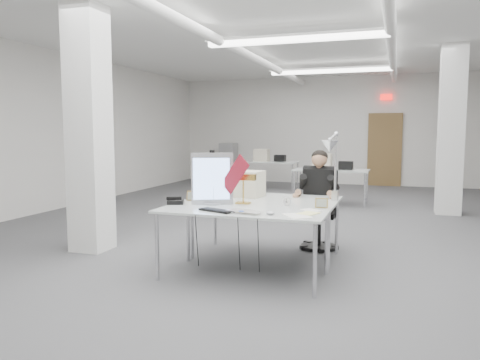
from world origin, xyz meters
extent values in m
cube|color=#48484A|center=(0.00, 0.00, -0.01)|extent=(10.00, 14.00, 0.02)
cube|color=white|center=(0.00, 0.00, 3.21)|extent=(10.00, 14.00, 0.02)
cube|color=silver|center=(0.00, 7.01, 1.60)|extent=(10.00, 0.02, 3.20)
cube|color=silver|center=(-5.01, 0.00, 1.60)|extent=(0.02, 14.00, 3.20)
cube|color=white|center=(-2.30, -2.00, 1.60)|extent=(0.45, 0.45, 3.20)
cube|color=white|center=(2.50, 2.50, 1.60)|extent=(0.45, 0.45, 3.20)
cube|color=brown|center=(1.20, 6.94, 1.05)|extent=(0.95, 0.08, 2.10)
cube|color=red|center=(1.20, 6.90, 2.55)|extent=(0.32, 0.06, 0.16)
cylinder|color=silver|center=(-1.20, 0.00, 3.02)|extent=(0.16, 13.60, 0.16)
cylinder|color=silver|center=(1.40, 0.00, 3.02)|extent=(0.16, 13.60, 0.16)
cube|color=white|center=(0.00, 0.00, 2.98)|extent=(2.80, 0.14, 0.08)
cube|color=white|center=(0.00, 4.00, 2.98)|extent=(2.80, 0.14, 0.08)
cube|color=silver|center=(0.00, -2.50, 0.74)|extent=(1.80, 0.90, 0.02)
cube|color=silver|center=(0.00, -1.60, 0.74)|extent=(1.80, 0.90, 0.02)
cube|color=silver|center=(0.20, 3.00, 0.74)|extent=(1.60, 0.80, 0.02)
cube|color=silver|center=(-1.80, 5.20, 0.74)|extent=(1.60, 0.80, 0.02)
cube|color=gray|center=(-3.50, 6.65, 0.60)|extent=(0.45, 0.55, 1.20)
cube|color=#A6A6AA|center=(-0.44, -2.30, 1.05)|extent=(0.46, 0.23, 0.59)
cube|color=maroon|center=(-0.15, -2.34, 1.11)|extent=(0.39, 0.19, 0.46)
cube|color=black|center=(-0.22, -2.74, 0.76)|extent=(0.42, 0.26, 0.02)
imported|color=silver|center=(0.08, -2.80, 0.77)|extent=(0.41, 0.32, 0.03)
ellipsoid|color=#A4A4A8|center=(0.36, -2.75, 0.77)|extent=(0.10, 0.07, 0.04)
cube|color=black|center=(-0.85, -2.41, 0.78)|extent=(0.23, 0.22, 0.05)
cube|color=olive|center=(-0.76, -2.13, 0.82)|extent=(0.16, 0.05, 0.12)
cube|color=#A88D48|center=(0.78, -2.17, 0.81)|extent=(0.14, 0.05, 0.11)
cylinder|color=silver|center=(0.39, -2.14, 0.81)|extent=(0.10, 0.06, 0.09)
cube|color=white|center=(0.63, -2.73, 0.76)|extent=(0.35, 0.37, 0.01)
cube|color=#F1EF90|center=(0.71, -2.57, 0.76)|extent=(0.24, 0.27, 0.01)
cube|color=silver|center=(0.70, -2.38, 0.76)|extent=(0.27, 0.26, 0.01)
cube|color=beige|center=(-0.24, -1.57, 0.92)|extent=(0.39, 0.37, 0.33)
camera|label=1|loc=(1.54, -7.21, 1.59)|focal=35.00mm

